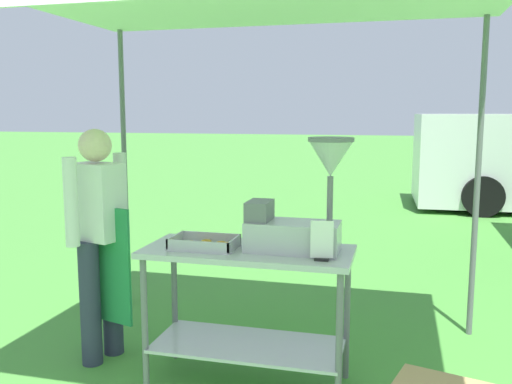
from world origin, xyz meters
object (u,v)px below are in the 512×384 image
object	(u,v)px
donut_fryer	(302,209)
stall_canopy	(252,1)
donut_tray	(205,245)
vendor	(99,233)
donut_cart	(248,287)
menu_sign	(322,244)

from	to	relation	value
donut_fryer	stall_canopy	bearing A→B (deg)	166.78
donut_tray	vendor	distance (m)	0.83
donut_tray	donut_cart	bearing A→B (deg)	11.13
donut_fryer	menu_sign	xyz separation A→B (m)	(0.15, -0.18, -0.16)
stall_canopy	donut_fryer	size ratio (longest dim) A/B	4.52
stall_canopy	donut_fryer	distance (m)	1.28
donut_cart	donut_fryer	xyz separation A→B (m)	(0.33, 0.02, 0.50)
vendor	donut_tray	bearing A→B (deg)	-10.00
stall_canopy	vendor	bearing A→B (deg)	-179.75
donut_cart	vendor	world-z (taller)	vendor
stall_canopy	donut_cart	world-z (taller)	stall_canopy
menu_sign	vendor	bearing A→B (deg)	170.85
vendor	donut_cart	bearing A→B (deg)	-4.95
donut_tray	donut_fryer	world-z (taller)	donut_fryer
stall_canopy	donut_fryer	world-z (taller)	stall_canopy
donut_tray	donut_fryer	size ratio (longest dim) A/B	0.58
stall_canopy	donut_tray	world-z (taller)	stall_canopy
donut_cart	donut_tray	size ratio (longest dim) A/B	3.24
vendor	donut_fryer	bearing A→B (deg)	-2.99
menu_sign	vendor	size ratio (longest dim) A/B	0.14
donut_cart	donut_fryer	bearing A→B (deg)	3.38
stall_canopy	donut_cart	size ratio (longest dim) A/B	2.42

